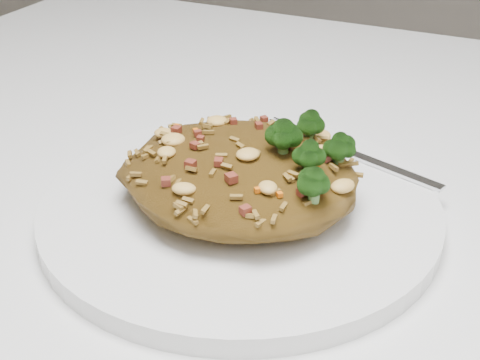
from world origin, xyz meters
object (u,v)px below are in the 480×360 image
object	(u,v)px
dining_table	(405,303)
plate	(240,208)
fried_rice	(243,164)
fork	(355,155)

from	to	relation	value
dining_table	plate	distance (m)	0.16
plate	fried_rice	distance (m)	0.03
dining_table	fried_rice	world-z (taller)	fried_rice
dining_table	fork	bearing A→B (deg)	157.59
dining_table	fried_rice	size ratio (longest dim) A/B	7.47
plate	fried_rice	bearing A→B (deg)	10.68
fried_rice	fork	world-z (taller)	fried_rice
dining_table	fork	distance (m)	0.12
fried_rice	fork	size ratio (longest dim) A/B	1.01
plate	fork	distance (m)	0.11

